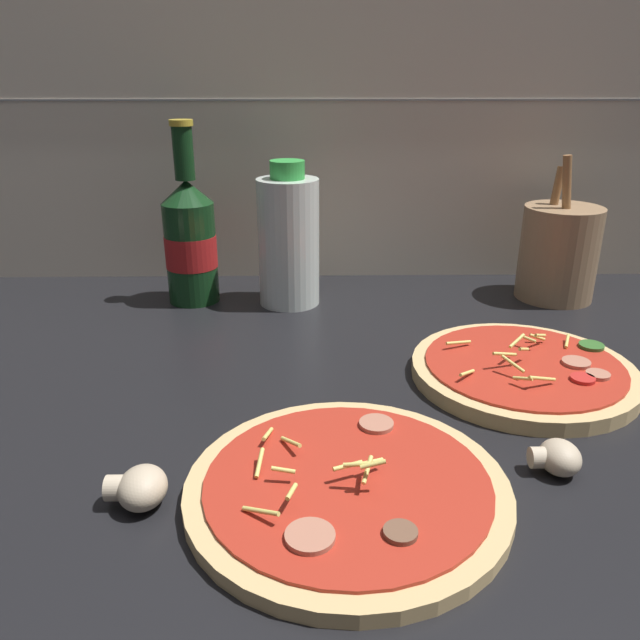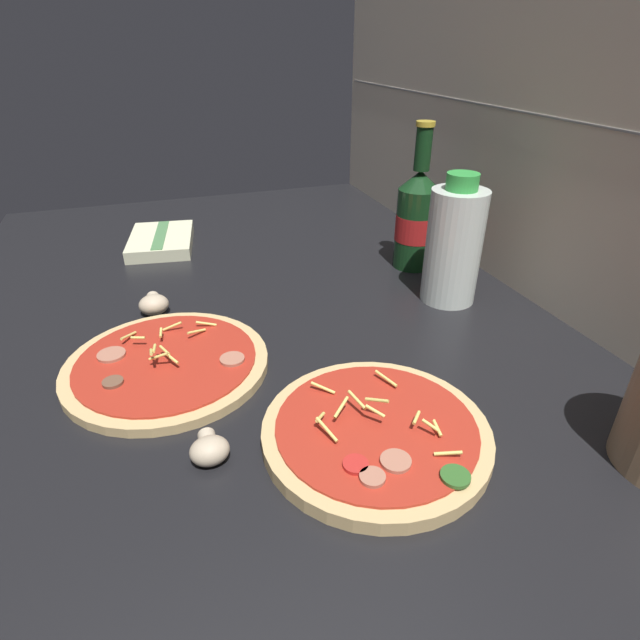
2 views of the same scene
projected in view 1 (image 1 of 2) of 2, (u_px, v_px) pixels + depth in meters
The scene contains 9 objects.
counter_slab at pixel (340, 426), 61.98cm from camera, with size 160.00×90.00×2.50cm.
tile_backsplash at pixel (328, 100), 93.43cm from camera, with size 160.00×1.13×60.00cm.
pizza_near at pixel (349, 488), 49.63cm from camera, with size 25.91×25.91×4.49cm.
pizza_far at pixel (523, 371), 68.51cm from camera, with size 24.25×24.25×4.91cm.
beer_bottle at pixel (190, 239), 88.85cm from camera, with size 7.40×7.40×25.55cm.
oil_bottle at pixel (289, 240), 87.95cm from camera, with size 8.67×8.67×20.35cm.
mushroom_left at pixel (140, 488), 48.38cm from camera, with size 4.72×4.50×3.15cm.
mushroom_right at pixel (557, 457), 52.44cm from camera, with size 4.24×4.03×2.82cm.
utensil_crock at pixel (558, 252), 90.91cm from camera, with size 11.10×11.10×20.95cm.
Camera 1 is at (-2.88, -53.48, 34.25)cm, focal length 35.00 mm.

